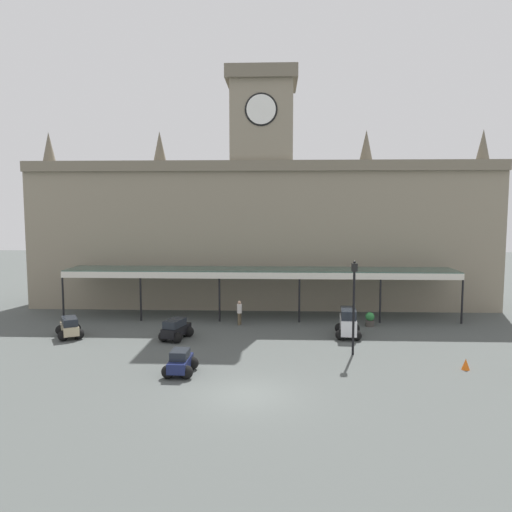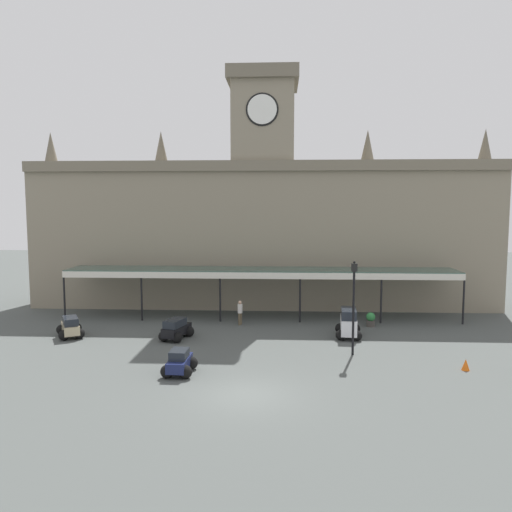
{
  "view_description": "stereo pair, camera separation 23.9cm",
  "coord_description": "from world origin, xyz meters",
  "px_view_note": "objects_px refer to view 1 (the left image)",
  "views": [
    {
      "loc": [
        1.17,
        -20.34,
        8.0
      ],
      "look_at": [
        0.0,
        8.0,
        5.21
      ],
      "focal_mm": 34.42,
      "sensor_mm": 36.0,
      "label": 1
    },
    {
      "loc": [
        1.41,
        -20.33,
        8.0
      ],
      "look_at": [
        0.0,
        8.0,
        5.21
      ],
      "focal_mm": 34.42,
      "sensor_mm": 36.0,
      "label": 2
    }
  ],
  "objects_px": {
    "car_beige_estate": "(70,328)",
    "car_white_van": "(348,324)",
    "pedestrian_near_entrance": "(239,312)",
    "car_black_estate": "(176,330)",
    "car_navy_sedan": "(180,364)",
    "victorian_lamppost": "(354,297)",
    "planter_by_canopy": "(370,319)",
    "traffic_cone": "(466,364)"
  },
  "relations": [
    {
      "from": "pedestrian_near_entrance",
      "to": "victorian_lamppost",
      "type": "relative_size",
      "value": 0.32
    },
    {
      "from": "pedestrian_near_entrance",
      "to": "car_black_estate",
      "type": "bearing_deg",
      "value": -132.81
    },
    {
      "from": "car_navy_sedan",
      "to": "car_white_van",
      "type": "xyz_separation_m",
      "value": [
        9.09,
        7.23,
        0.3
      ]
    },
    {
      "from": "car_beige_estate",
      "to": "traffic_cone",
      "type": "xyz_separation_m",
      "value": [
        22.21,
        -5.21,
        -0.29
      ]
    },
    {
      "from": "car_white_van",
      "to": "traffic_cone",
      "type": "relative_size",
      "value": 4.44
    },
    {
      "from": "car_beige_estate",
      "to": "car_white_van",
      "type": "bearing_deg",
      "value": 2.72
    },
    {
      "from": "victorian_lamppost",
      "to": "planter_by_canopy",
      "type": "distance_m",
      "value": 7.4
    },
    {
      "from": "car_white_van",
      "to": "planter_by_canopy",
      "type": "distance_m",
      "value": 3.39
    },
    {
      "from": "traffic_cone",
      "to": "planter_by_canopy",
      "type": "xyz_separation_m",
      "value": [
        -3.06,
        8.83,
        0.21
      ]
    },
    {
      "from": "victorian_lamppost",
      "to": "traffic_cone",
      "type": "relative_size",
      "value": 9.26
    },
    {
      "from": "car_beige_estate",
      "to": "pedestrian_near_entrance",
      "type": "bearing_deg",
      "value": 19.62
    },
    {
      "from": "victorian_lamppost",
      "to": "traffic_cone",
      "type": "height_order",
      "value": "victorian_lamppost"
    },
    {
      "from": "car_black_estate",
      "to": "planter_by_canopy",
      "type": "xyz_separation_m",
      "value": [
        12.45,
        3.83,
        -0.07
      ]
    },
    {
      "from": "car_white_van",
      "to": "victorian_lamppost",
      "type": "distance_m",
      "value": 4.44
    },
    {
      "from": "car_navy_sedan",
      "to": "victorian_lamppost",
      "type": "relative_size",
      "value": 0.4
    },
    {
      "from": "traffic_cone",
      "to": "car_beige_estate",
      "type": "bearing_deg",
      "value": 166.79
    },
    {
      "from": "victorian_lamppost",
      "to": "planter_by_canopy",
      "type": "bearing_deg",
      "value": 71.8
    },
    {
      "from": "car_beige_estate",
      "to": "victorian_lamppost",
      "type": "bearing_deg",
      "value": -9.74
    },
    {
      "from": "planter_by_canopy",
      "to": "victorian_lamppost",
      "type": "bearing_deg",
      "value": -108.2
    },
    {
      "from": "victorian_lamppost",
      "to": "traffic_cone",
      "type": "distance_m",
      "value": 6.39
    },
    {
      "from": "pedestrian_near_entrance",
      "to": "victorian_lamppost",
      "type": "bearing_deg",
      "value": -44.47
    },
    {
      "from": "car_white_van",
      "to": "victorian_lamppost",
      "type": "bearing_deg",
      "value": -94.13
    },
    {
      "from": "pedestrian_near_entrance",
      "to": "victorian_lamppost",
      "type": "xyz_separation_m",
      "value": [
        6.71,
        -6.59,
        2.28
      ]
    },
    {
      "from": "car_navy_sedan",
      "to": "car_white_van",
      "type": "distance_m",
      "value": 11.62
    },
    {
      "from": "car_navy_sedan",
      "to": "car_beige_estate",
      "type": "bearing_deg",
      "value": 141.93
    },
    {
      "from": "car_beige_estate",
      "to": "planter_by_canopy",
      "type": "distance_m",
      "value": 19.49
    },
    {
      "from": "car_beige_estate",
      "to": "car_navy_sedan",
      "type": "xyz_separation_m",
      "value": [
        8.18,
        -6.41,
        -0.06
      ]
    },
    {
      "from": "pedestrian_near_entrance",
      "to": "planter_by_canopy",
      "type": "relative_size",
      "value": 1.74
    },
    {
      "from": "car_beige_estate",
      "to": "car_navy_sedan",
      "type": "distance_m",
      "value": 10.39
    },
    {
      "from": "car_beige_estate",
      "to": "car_black_estate",
      "type": "bearing_deg",
      "value": -1.77
    },
    {
      "from": "car_beige_estate",
      "to": "car_navy_sedan",
      "type": "height_order",
      "value": "car_beige_estate"
    },
    {
      "from": "car_white_van",
      "to": "planter_by_canopy",
      "type": "bearing_deg",
      "value": 56.14
    },
    {
      "from": "pedestrian_near_entrance",
      "to": "planter_by_canopy",
      "type": "xyz_separation_m",
      "value": [
        8.86,
        -0.05,
        -0.42
      ]
    },
    {
      "from": "pedestrian_near_entrance",
      "to": "traffic_cone",
      "type": "distance_m",
      "value": 14.88
    },
    {
      "from": "car_black_estate",
      "to": "planter_by_canopy",
      "type": "distance_m",
      "value": 13.03
    },
    {
      "from": "car_navy_sedan",
      "to": "car_white_van",
      "type": "height_order",
      "value": "car_white_van"
    },
    {
      "from": "traffic_cone",
      "to": "pedestrian_near_entrance",
      "type": "bearing_deg",
      "value": 143.32
    },
    {
      "from": "victorian_lamppost",
      "to": "planter_by_canopy",
      "type": "xyz_separation_m",
      "value": [
        2.15,
        6.54,
        -2.7
      ]
    },
    {
      "from": "car_white_van",
      "to": "traffic_cone",
      "type": "bearing_deg",
      "value": -50.69
    },
    {
      "from": "car_navy_sedan",
      "to": "planter_by_canopy",
      "type": "xyz_separation_m",
      "value": [
        10.97,
        10.03,
        -0.01
      ]
    },
    {
      "from": "planter_by_canopy",
      "to": "car_white_van",
      "type": "bearing_deg",
      "value": -123.86
    },
    {
      "from": "car_white_van",
      "to": "victorian_lamppost",
      "type": "relative_size",
      "value": 0.48
    }
  ]
}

